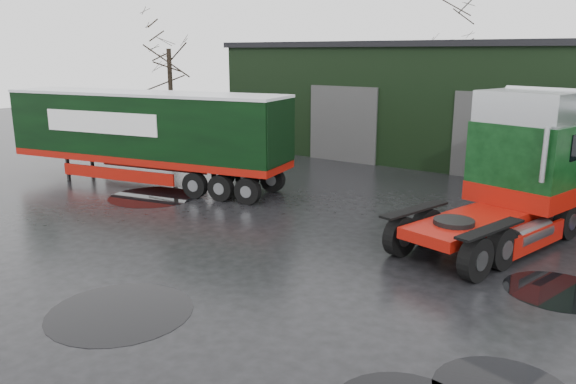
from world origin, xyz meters
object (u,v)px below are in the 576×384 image
object	(u,v)px
hero_tractor	(492,172)
trailer_left	(146,139)
tree_left	(170,77)
tree_back_a	(451,66)
warehouse	(530,102)

from	to	relation	value
hero_tractor	trailer_left	world-z (taller)	hero_tractor
tree_left	tree_back_a	bearing A→B (deg)	58.57
warehouse	trailer_left	size ratio (longest dim) A/B	2.44
warehouse	tree_left	distance (m)	20.64
tree_left	tree_back_a	world-z (taller)	tree_back_a
tree_back_a	hero_tractor	bearing A→B (deg)	-67.62
warehouse	hero_tractor	bearing A→B (deg)	-80.84
hero_tractor	tree_left	distance (m)	22.85
hero_tractor	trailer_left	size ratio (longest dim) A/B	0.56
warehouse	hero_tractor	xyz separation A→B (m)	(2.50, -15.50, -0.83)
tree_back_a	warehouse	bearing A→B (deg)	-51.34
trailer_left	tree_back_a	world-z (taller)	tree_back_a
trailer_left	warehouse	bearing A→B (deg)	-48.68
warehouse	hero_tractor	distance (m)	15.72
trailer_left	tree_back_a	bearing A→B (deg)	-20.36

